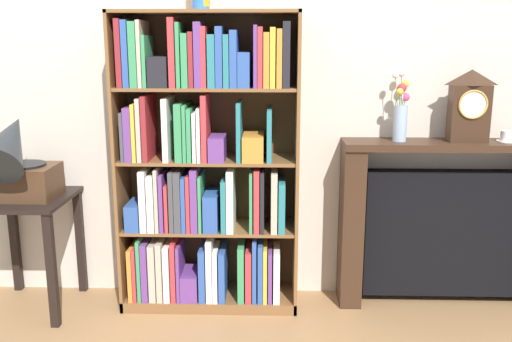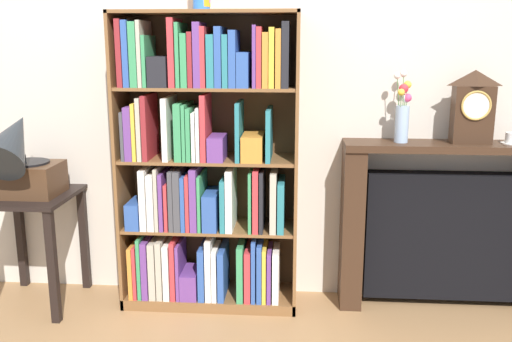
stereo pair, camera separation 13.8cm
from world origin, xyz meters
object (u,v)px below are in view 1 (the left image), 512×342
object	(u,v)px
side_table_left	(29,226)
mantel_clock	(470,106)
teacup_with_saucer	(507,137)
bookshelf	(204,173)
gramophone	(16,159)
flower_vase	(401,112)
fireplace_mantel	(445,224)

from	to	relation	value
side_table_left	mantel_clock	bearing A→B (deg)	3.01
teacup_with_saucer	bookshelf	bearing A→B (deg)	-178.29
gramophone	teacup_with_saucer	world-z (taller)	gramophone
teacup_with_saucer	side_table_left	bearing A→B (deg)	-177.18
side_table_left	mantel_clock	world-z (taller)	mantel_clock
bookshelf	teacup_with_saucer	xyz separation A→B (m)	(1.67, 0.05, 0.20)
bookshelf	teacup_with_saucer	size ratio (longest dim) A/B	14.04
flower_vase	mantel_clock	bearing A→B (deg)	-1.71
side_table_left	fireplace_mantel	xyz separation A→B (m)	(2.35, 0.15, -0.01)
bookshelf	mantel_clock	xyz separation A→B (m)	(1.45, 0.05, 0.37)
gramophone	fireplace_mantel	bearing A→B (deg)	5.67
teacup_with_saucer	gramophone	bearing A→B (deg)	-175.42
side_table_left	flower_vase	world-z (taller)	flower_vase
gramophone	mantel_clock	size ratio (longest dim) A/B	1.39
fireplace_mantel	mantel_clock	bearing A→B (deg)	-19.08
bookshelf	gramophone	xyz separation A→B (m)	(-0.98, -0.16, 0.11)
bookshelf	fireplace_mantel	size ratio (longest dim) A/B	1.37
bookshelf	fireplace_mantel	world-z (taller)	bookshelf
flower_vase	fireplace_mantel	bearing A→B (deg)	2.71
mantel_clock	flower_vase	bearing A→B (deg)	178.29
bookshelf	flower_vase	xyz separation A→B (m)	(1.08, 0.06, 0.34)
gramophone	flower_vase	size ratio (longest dim) A/B	1.40
bookshelf	mantel_clock	bearing A→B (deg)	1.87
fireplace_mantel	teacup_with_saucer	xyz separation A→B (m)	(0.29, -0.02, 0.51)
fireplace_mantel	mantel_clock	xyz separation A→B (m)	(0.07, -0.02, 0.68)
fireplace_mantel	flower_vase	bearing A→B (deg)	-177.29
flower_vase	gramophone	bearing A→B (deg)	-173.90
fireplace_mantel	flower_vase	xyz separation A→B (m)	(-0.29, -0.01, 0.65)
gramophone	teacup_with_saucer	xyz separation A→B (m)	(2.65, 0.21, 0.10)
fireplace_mantel	mantel_clock	size ratio (longest dim) A/B	3.08
bookshelf	gramophone	size ratio (longest dim) A/B	3.04
fireplace_mantel	flower_vase	world-z (taller)	flower_vase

